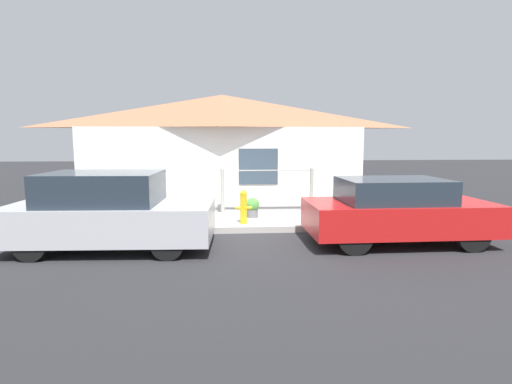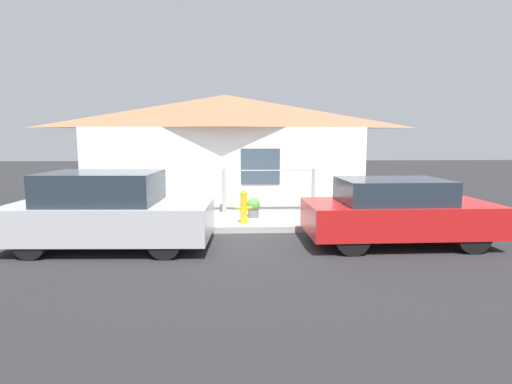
# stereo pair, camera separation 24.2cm
# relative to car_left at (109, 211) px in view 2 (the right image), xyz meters

# --- Properties ---
(ground_plane) EXTENTS (60.00, 60.00, 0.00)m
(ground_plane) POSITION_rel_car_left_xyz_m (2.12, 1.06, -0.73)
(ground_plane) COLOR #262628
(sidewalk) EXTENTS (24.00, 1.94, 0.15)m
(sidewalk) POSITION_rel_car_left_xyz_m (2.12, 2.03, -0.65)
(sidewalk) COLOR #B2AFA8
(sidewalk) RESTS_ON ground_plane
(house) EXTENTS (8.43, 2.23, 3.42)m
(house) POSITION_rel_car_left_xyz_m (2.12, 4.44, 2.01)
(house) COLOR white
(house) RESTS_ON ground_plane
(fence) EXTENTS (4.90, 0.10, 1.18)m
(fence) POSITION_rel_car_left_xyz_m (2.12, 2.85, 0.07)
(fence) COLOR #999993
(fence) RESTS_ON sidewalk
(car_left) EXTENTS (3.87, 1.89, 1.49)m
(car_left) POSITION_rel_car_left_xyz_m (0.00, 0.00, 0.00)
(car_left) COLOR #B7B7BC
(car_left) RESTS_ON ground_plane
(car_right) EXTENTS (3.70, 1.70, 1.32)m
(car_right) POSITION_rel_car_left_xyz_m (5.66, -0.00, -0.05)
(car_right) COLOR red
(car_right) RESTS_ON ground_plane
(fire_hydrant) EXTENTS (0.37, 0.17, 0.79)m
(fire_hydrant) POSITION_rel_car_left_xyz_m (2.62, 1.44, -0.16)
(fire_hydrant) COLOR yellow
(fire_hydrant) RESTS_ON sidewalk
(potted_plant_near_hydrant) EXTENTS (0.34, 0.34, 0.50)m
(potted_plant_near_hydrant) POSITION_rel_car_left_xyz_m (2.87, 2.18, -0.32)
(potted_plant_near_hydrant) COLOR slate
(potted_plant_near_hydrant) RESTS_ON sidewalk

